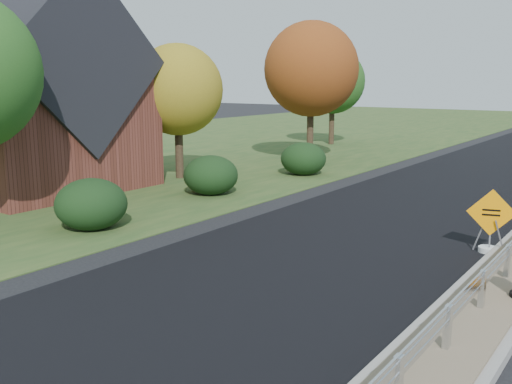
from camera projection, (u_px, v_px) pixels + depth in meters
The scene contains 10 objects.
grass_verge_near at pixel (163, 147), 36.96m from camera, with size 30.00×120.00×0.03m, color #2A481F.
milled_overlay at pixel (474, 177), 25.75m from camera, with size 7.20×120.00×0.01m, color black.
hedge_south at pixel (91, 204), 16.63m from camera, with size 2.09×2.09×1.52m, color black.
hedge_mid at pixel (211, 175), 21.69m from camera, with size 2.09×2.09×1.52m, color black.
hedge_north at pixel (303, 159), 26.19m from camera, with size 2.09×2.09×1.52m, color black.
tree_near_yellow at pixel (178, 90), 24.69m from camera, with size 3.96×3.96×5.88m.
tree_near_red at pixel (311, 69), 29.73m from camera, with size 4.95×4.95×7.35m.
tree_near_back at pixel (333, 82), 37.95m from camera, with size 4.29×4.29×6.37m.
brick_house at pixel (20, 99), 23.05m from camera, with size 9.40×7.07×8.54m.
caution_sign at pixel (489, 237), 14.42m from camera, with size 1.15×0.50×1.64m.
Camera 1 is at (2.39, -16.39, 4.31)m, focal length 40.00 mm.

